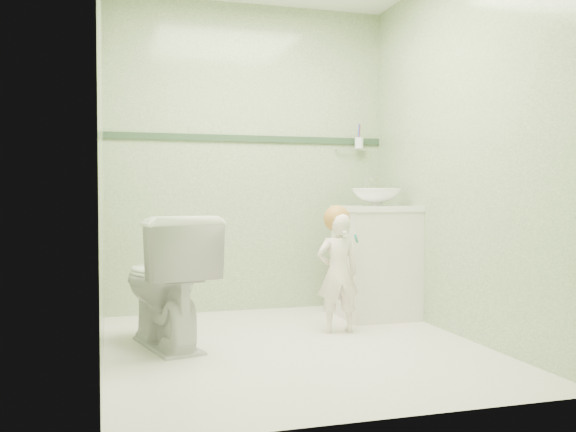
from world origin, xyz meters
name	(u,v)px	position (x,y,z in m)	size (l,w,h in m)	color
ground	(295,347)	(0.00, 0.00, 0.00)	(2.50, 2.50, 0.00)	silver
room_shell	(295,146)	(0.00, 0.00, 1.20)	(2.50, 2.54, 2.40)	#88A978
trim_stripe	(249,139)	(0.00, 1.24, 1.35)	(2.20, 0.02, 0.05)	#2A442D
vanity	(376,264)	(0.84, 0.70, 0.40)	(0.52, 0.50, 0.80)	white
counter	(376,208)	(0.84, 0.70, 0.81)	(0.54, 0.52, 0.04)	white
basin	(376,197)	(0.84, 0.70, 0.89)	(0.37, 0.37, 0.13)	white
faucet	(366,187)	(0.84, 0.89, 0.97)	(0.03, 0.13, 0.18)	silver
cup_holder	(358,143)	(0.89, 1.18, 1.33)	(0.26, 0.07, 0.21)	silver
toilet	(166,281)	(-0.74, 0.23, 0.40)	(0.44, 0.78, 0.79)	white
toddler	(338,273)	(0.39, 0.30, 0.39)	(0.29, 0.19, 0.79)	beige
hair_cap	(337,219)	(0.39, 0.33, 0.75)	(0.18, 0.18, 0.18)	#A97432
teal_toothbrush	(355,238)	(0.45, 0.17, 0.63)	(0.11, 0.13, 0.08)	#0C7F67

